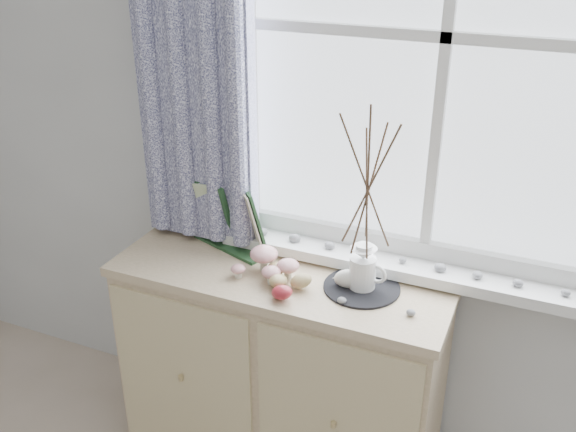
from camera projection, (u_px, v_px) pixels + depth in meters
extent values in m
cube|color=silver|center=(349.00, 134.00, 2.19)|extent=(4.00, 0.04, 2.60)
cube|color=silver|center=(448.00, 36.00, 1.93)|extent=(1.30, 0.01, 1.40)
cube|color=white|center=(420.00, 269.00, 2.20)|extent=(1.45, 0.16, 0.04)
cube|color=#0A0C3B|center=(191.00, 17.00, 2.11)|extent=(0.44, 0.06, 1.61)
cube|color=#D0B292|center=(281.00, 373.00, 2.43)|extent=(1.17, 0.43, 0.81)
cube|color=#D0B292|center=(281.00, 277.00, 2.24)|extent=(1.20, 0.45, 0.03)
cube|color=beige|center=(184.00, 388.00, 2.35)|extent=(0.55, 0.01, 0.75)
cylinder|color=beige|center=(264.00, 262.00, 2.24)|extent=(0.03, 0.03, 0.06)
ellipsoid|color=#8B0404|center=(264.00, 254.00, 2.22)|extent=(0.10, 0.10, 0.05)
cylinder|color=beige|center=(271.00, 278.00, 2.16)|extent=(0.03, 0.03, 0.04)
ellipsoid|color=#8B0404|center=(271.00, 272.00, 2.15)|extent=(0.07, 0.07, 0.04)
cylinder|color=beige|center=(238.00, 273.00, 2.20)|extent=(0.02, 0.02, 0.03)
ellipsoid|color=#8B0404|center=(238.00, 269.00, 2.19)|extent=(0.05, 0.05, 0.03)
cylinder|color=beige|center=(288.00, 272.00, 2.19)|extent=(0.03, 0.03, 0.05)
ellipsoid|color=#8B0404|center=(288.00, 266.00, 2.18)|extent=(0.08, 0.08, 0.04)
ellipsoid|color=tan|center=(278.00, 281.00, 2.13)|extent=(0.06, 0.05, 0.07)
ellipsoid|color=tan|center=(276.00, 269.00, 2.20)|extent=(0.06, 0.05, 0.07)
ellipsoid|color=maroon|center=(282.00, 292.00, 2.07)|extent=(0.06, 0.05, 0.07)
ellipsoid|color=tan|center=(301.00, 281.00, 2.13)|extent=(0.06, 0.05, 0.07)
cylinder|color=black|center=(362.00, 287.00, 2.14)|extent=(0.26, 0.26, 0.01)
cylinder|color=white|center=(363.00, 272.00, 2.12)|extent=(0.10, 0.10, 0.11)
cone|color=white|center=(364.00, 253.00, 2.08)|extent=(0.09, 0.09, 0.04)
cylinder|color=white|center=(364.00, 248.00, 2.08)|extent=(0.06, 0.06, 0.02)
torus|color=white|center=(377.00, 274.00, 2.10)|extent=(0.07, 0.02, 0.07)
ellipsoid|color=gray|center=(342.00, 301.00, 2.06)|extent=(0.03, 0.03, 0.02)
ellipsoid|color=gray|center=(368.00, 279.00, 2.17)|extent=(0.03, 0.03, 0.02)
ellipsoid|color=gray|center=(411.00, 313.00, 2.00)|extent=(0.03, 0.03, 0.02)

